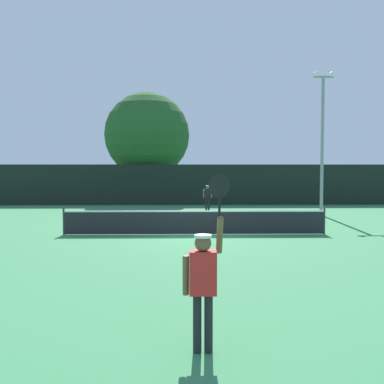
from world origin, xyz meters
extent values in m
plane|color=#387F4C|center=(0.00, 0.00, 0.00)|extent=(120.00, 120.00, 0.00)
cube|color=#232328|center=(0.00, 0.00, 0.48)|extent=(10.32, 0.03, 0.91)
cube|color=white|center=(0.00, 0.00, 0.93)|extent=(10.32, 0.04, 0.06)
cylinder|color=#333338|center=(-5.16, 0.00, 0.54)|extent=(0.08, 0.08, 1.07)
cylinder|color=#333338|center=(5.16, 0.00, 0.54)|extent=(0.08, 0.08, 1.07)
cube|color=black|center=(0.00, 14.32, 1.47)|extent=(37.44, 0.12, 2.94)
cube|color=red|center=(-0.15, -10.98, 1.13)|extent=(0.38, 0.22, 0.61)
sphere|color=brown|center=(-0.15, -10.98, 1.55)|extent=(0.23, 0.23, 0.23)
cylinder|color=white|center=(-0.15, -10.98, 1.65)|extent=(0.25, 0.25, 0.04)
cylinder|color=black|center=(-0.23, -10.98, 0.41)|extent=(0.12, 0.12, 0.83)
cylinder|color=black|center=(-0.07, -10.98, 0.41)|extent=(0.12, 0.12, 0.83)
cylinder|color=brown|center=(-0.39, -10.98, 1.10)|extent=(0.09, 0.18, 0.58)
cylinder|color=brown|center=(0.09, -10.89, 1.65)|extent=(0.09, 0.33, 0.56)
cylinder|color=black|center=(0.09, -10.83, 2.05)|extent=(0.04, 0.11, 0.28)
ellipsoid|color=black|center=(0.09, -10.77, 2.34)|extent=(0.30, 0.13, 0.36)
cube|color=black|center=(1.08, 10.46, 1.06)|extent=(0.38, 0.22, 0.57)
sphere|color=#8C6647|center=(1.08, 10.46, 1.45)|extent=(0.22, 0.22, 0.22)
cylinder|color=white|center=(1.08, 10.46, 1.54)|extent=(0.23, 0.23, 0.04)
cylinder|color=black|center=(1.00, 10.46, 0.39)|extent=(0.12, 0.12, 0.77)
cylinder|color=black|center=(1.16, 10.46, 0.39)|extent=(0.12, 0.12, 0.77)
cylinder|color=#8C6647|center=(0.84, 10.46, 1.03)|extent=(0.09, 0.17, 0.55)
cylinder|color=#8C6647|center=(1.32, 10.46, 1.03)|extent=(0.09, 0.15, 0.54)
sphere|color=#CCE033|center=(-1.93, 1.12, 0.03)|extent=(0.07, 0.07, 0.07)
cylinder|color=gray|center=(7.29, 7.03, 3.83)|extent=(0.18, 0.18, 7.65)
cube|color=gray|center=(7.29, 7.03, 7.70)|extent=(1.10, 0.10, 0.10)
sphere|color=#F2EDCC|center=(6.84, 7.03, 7.83)|extent=(0.28, 0.28, 0.28)
sphere|color=#F2EDCC|center=(7.74, 7.03, 7.83)|extent=(0.28, 0.28, 0.28)
cylinder|color=brown|center=(-3.35, 17.36, 1.39)|extent=(0.56, 0.56, 2.79)
sphere|color=#235123|center=(-3.35, 17.36, 5.30)|extent=(6.70, 6.70, 6.70)
cube|color=#B7B7BC|center=(-8.09, 21.26, 0.60)|extent=(2.09, 4.28, 0.90)
cube|color=#2D333D|center=(-8.09, 20.96, 1.37)|extent=(1.80, 2.28, 0.64)
cylinder|color=black|center=(-8.94, 22.66, 0.30)|extent=(0.22, 0.60, 0.60)
cylinder|color=black|center=(-7.24, 22.66, 0.30)|extent=(0.22, 0.60, 0.60)
cylinder|color=black|center=(-8.94, 19.86, 0.30)|extent=(0.22, 0.60, 0.60)
cylinder|color=black|center=(-7.24, 19.86, 0.30)|extent=(0.22, 0.60, 0.60)
cube|color=red|center=(1.69, 20.94, 0.60)|extent=(2.06, 4.27, 0.90)
cube|color=#2D333D|center=(1.69, 20.64, 1.37)|extent=(1.78, 2.26, 0.64)
cylinder|color=black|center=(0.84, 22.34, 0.30)|extent=(0.22, 0.60, 0.60)
cylinder|color=black|center=(2.54, 22.34, 0.30)|extent=(0.22, 0.60, 0.60)
cylinder|color=black|center=(0.84, 19.54, 0.30)|extent=(0.22, 0.60, 0.60)
cylinder|color=black|center=(2.54, 19.54, 0.30)|extent=(0.22, 0.60, 0.60)
camera|label=1|loc=(-0.42, -16.91, 2.58)|focal=40.26mm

